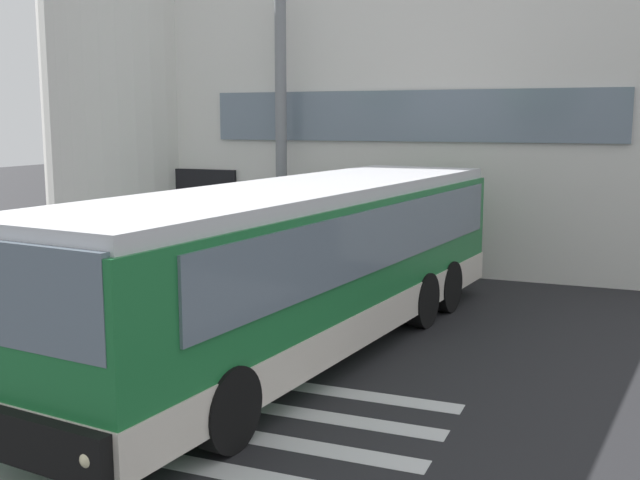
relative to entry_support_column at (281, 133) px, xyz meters
The scene contains 8 objects.
ground_plane 6.70m from the entry_support_column, 69.57° to the right, with size 80.00×90.00×0.02m, color #232326.
bay_paint_stripes 10.94m from the entry_support_column, 67.32° to the right, with size 4.40×3.96×0.01m.
terminal_building 6.27m from the entry_support_column, 77.54° to the left, with size 17.81×13.80×7.68m.
entry_support_column is the anchor object (origin of this frame).
bus_main_foreground 7.35m from the entry_support_column, 62.48° to the right, with size 4.27×11.40×2.70m.
passenger_near_column 2.66m from the entry_support_column, 35.04° to the right, with size 0.59×0.23×1.68m.
passenger_by_doorway 3.02m from the entry_support_column, 27.01° to the right, with size 0.49×0.40×1.68m.
passenger_at_curb_edge 3.37m from the entry_support_column, ahead, with size 0.41×0.47×1.68m.
Camera 1 is at (6.04, -11.80, 3.71)m, focal length 42.84 mm.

